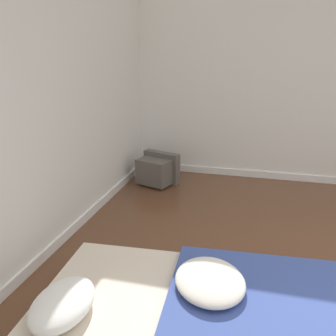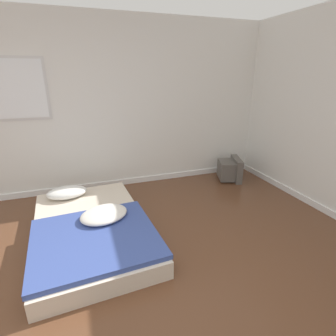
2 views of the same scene
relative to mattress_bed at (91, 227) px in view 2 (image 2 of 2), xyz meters
The scene contains 3 objects.
wall_back 1.84m from the mattress_bed, 88.51° to the left, with size 8.35×0.08×2.60m.
mattress_bed is the anchor object (origin of this frame).
crt_tv 2.63m from the mattress_bed, 22.14° to the left, with size 0.48×0.54×0.39m.
Camera 2 is at (-0.06, -1.39, 1.78)m, focal length 28.00 mm.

